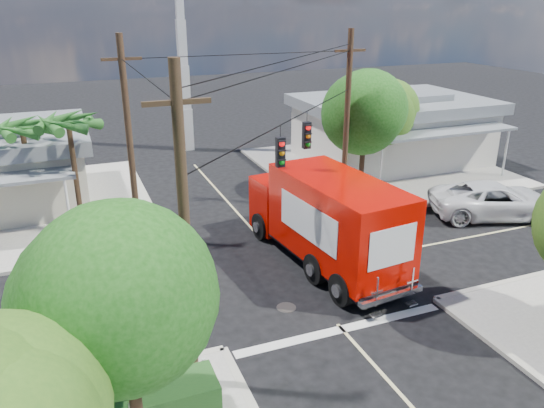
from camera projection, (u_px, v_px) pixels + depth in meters
ground at (290, 272)px, 21.27m from camera, size 120.00×120.00×0.00m
sidewalk_ne at (377, 167)px, 34.43m from camera, size 14.12×14.12×0.14m
sidewalk_nw at (9, 213)px, 26.94m from camera, size 14.12×14.12×0.14m
road_markings at (306, 289)px, 19.99m from camera, size 32.00×32.00×0.01m
building_ne at (392, 127)px, 35.12m from camera, size 11.80×10.20×4.50m
radio_tower at (183, 71)px, 36.78m from camera, size 0.80×0.80×17.00m
tree_sw_front at (126, 308)px, 10.77m from camera, size 3.88×3.78×6.03m
tree_ne_front at (366, 110)px, 27.91m from camera, size 4.21×4.14×6.66m
tree_ne_back at (384, 110)px, 30.92m from camera, size 3.77×3.66×5.82m
palm_nw_front at (69, 125)px, 23.39m from camera, size 3.01×3.08×5.59m
palm_nw_back at (22, 130)px, 24.14m from camera, size 3.01×3.08×5.19m
utility_poles at (238, 153)px, 20.44m from camera, size 12.00×10.68×9.00m
picket_fence at (97, 399)px, 13.48m from camera, size 5.94×0.06×1.00m
vending_boxes at (355, 188)px, 28.64m from camera, size 1.90×0.50×1.10m
delivery_truck at (326, 219)px, 21.32m from camera, size 3.69×9.13×3.85m
parked_car at (495, 200)px, 26.42m from camera, size 6.88×4.84×1.74m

